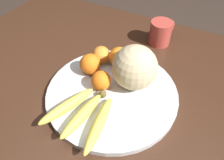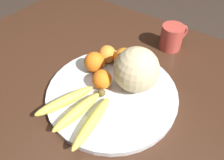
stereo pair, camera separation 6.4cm
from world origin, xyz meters
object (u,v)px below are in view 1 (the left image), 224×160
object	(u,v)px
melon	(135,67)
orange_back_left	(101,80)
orange_mid_center	(90,64)
ceramic_mug	(161,32)
fruit_bowl	(112,93)
kitchen_table	(105,116)
banana_bunch	(83,114)
orange_front_right	(101,55)
orange_front_left	(119,57)

from	to	relation	value
melon	orange_back_left	distance (m)	0.11
orange_mid_center	ceramic_mug	size ratio (longest dim) A/B	0.60
fruit_bowl	kitchen_table	bearing A→B (deg)	-115.51
ceramic_mug	banana_bunch	bearing A→B (deg)	-98.68
kitchen_table	orange_front_right	world-z (taller)	orange_front_right
orange_back_left	orange_mid_center	bearing A→B (deg)	145.14
fruit_bowl	banana_bunch	size ratio (longest dim) A/B	2.01
orange_mid_center	kitchen_table	bearing A→B (deg)	-39.08
fruit_bowl	melon	distance (m)	0.11
melon	fruit_bowl	bearing A→B (deg)	-126.63
ceramic_mug	orange_mid_center	bearing A→B (deg)	-116.72
orange_mid_center	ceramic_mug	world-z (taller)	ceramic_mug
kitchen_table	ceramic_mug	bearing A→B (deg)	81.20
kitchen_table	ceramic_mug	xyz separation A→B (m)	(0.06, 0.36, 0.13)
banana_bunch	orange_mid_center	size ratio (longest dim) A/B	2.93
melon	orange_mid_center	xyz separation A→B (m)	(-0.15, -0.02, -0.03)
kitchen_table	melon	bearing A→B (deg)	56.58
fruit_bowl	orange_front_right	distance (m)	0.15
kitchen_table	banana_bunch	size ratio (longest dim) A/B	6.63
orange_front_left	orange_back_left	size ratio (longest dim) A/B	1.14
fruit_bowl	ceramic_mug	xyz separation A→B (m)	(0.04, 0.34, 0.04)
orange_front_left	ceramic_mug	bearing A→B (deg)	70.41
orange_mid_center	orange_back_left	world-z (taller)	orange_mid_center
fruit_bowl	banana_bunch	bearing A→B (deg)	-102.33
banana_bunch	orange_back_left	size ratio (longest dim) A/B	3.29
banana_bunch	orange_front_left	distance (m)	0.24
banana_bunch	orange_back_left	distance (m)	0.13
fruit_bowl	melon	bearing A→B (deg)	53.37
fruit_bowl	melon	size ratio (longest dim) A/B	2.94
orange_mid_center	banana_bunch	bearing A→B (deg)	-65.83
kitchen_table	orange_front_right	bearing A→B (deg)	121.78
orange_front_right	ceramic_mug	xyz separation A→B (m)	(0.14, 0.23, -0.00)
kitchen_table	ceramic_mug	size ratio (longest dim) A/B	11.63
orange_front_right	orange_back_left	world-z (taller)	same
kitchen_table	fruit_bowl	bearing A→B (deg)	64.49
orange_front_right	orange_mid_center	size ratio (longest dim) A/B	0.89
melon	orange_back_left	bearing A→B (deg)	-143.42
orange_back_left	fruit_bowl	bearing A→B (deg)	0.81
ceramic_mug	orange_back_left	bearing A→B (deg)	-103.44
orange_back_left	ceramic_mug	world-z (taller)	ceramic_mug
fruit_bowl	orange_back_left	bearing A→B (deg)	-179.19
melon	orange_back_left	xyz separation A→B (m)	(-0.08, -0.06, -0.04)
orange_front_right	orange_back_left	distance (m)	0.12
kitchen_table	orange_front_left	xyz separation A→B (m)	(-0.02, 0.15, 0.14)
orange_back_left	ceramic_mug	bearing A→B (deg)	76.56
banana_bunch	ceramic_mug	world-z (taller)	ceramic_mug
banana_bunch	orange_back_left	xyz separation A→B (m)	(-0.01, 0.12, 0.01)
melon	orange_mid_center	world-z (taller)	melon
melon	banana_bunch	size ratio (longest dim) A/B	0.68
orange_front_left	melon	bearing A→B (deg)	-36.41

